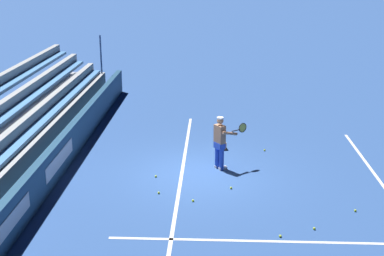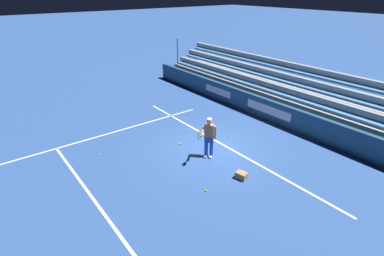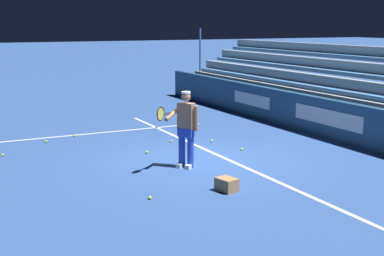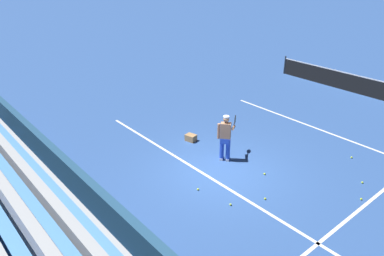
{
  "view_description": "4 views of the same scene",
  "coord_description": "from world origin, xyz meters",
  "px_view_note": "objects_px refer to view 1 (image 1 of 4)",
  "views": [
    {
      "loc": [
        15.43,
        0.49,
        6.37
      ],
      "look_at": [
        -0.6,
        -0.21,
        1.3
      ],
      "focal_mm": 50.0,
      "sensor_mm": 36.0,
      "label": 1
    },
    {
      "loc": [
        -8.52,
        7.74,
        6.4
      ],
      "look_at": [
        0.03,
        1.18,
        1.28
      ],
      "focal_mm": 28.0,
      "sensor_mm": 36.0,
      "label": 2
    },
    {
      "loc": [
        -10.93,
        5.76,
        3.21
      ],
      "look_at": [
        -0.41,
        0.51,
        0.88
      ],
      "focal_mm": 50.0,
      "sensor_mm": 36.0,
      "label": 3
    },
    {
      "loc": [
        7.61,
        -7.73,
        6.76
      ],
      "look_at": [
        -1.22,
        -0.19,
        1.25
      ],
      "focal_mm": 35.0,
      "sensor_mm": 36.0,
      "label": 4
    }
  ],
  "objects_px": {
    "tennis_ball_near_player": "(159,193)",
    "tennis_ball_toward_net": "(231,188)",
    "tennis_player": "(220,142)",
    "tennis_ball_by_box": "(156,176)",
    "ball_box_cardboard": "(221,145)",
    "tennis_ball_stray_back": "(193,201)",
    "tennis_ball_far_left": "(280,236)",
    "tennis_ball_on_baseline": "(265,150)",
    "tennis_ball_midcourt": "(355,211)",
    "tennis_ball_far_right": "(314,229)"
  },
  "relations": [
    {
      "from": "tennis_player",
      "to": "tennis_ball_near_player",
      "type": "bearing_deg",
      "value": -41.36
    },
    {
      "from": "tennis_ball_near_player",
      "to": "tennis_ball_far_left",
      "type": "bearing_deg",
      "value": 53.41
    },
    {
      "from": "tennis_ball_midcourt",
      "to": "tennis_ball_far_left",
      "type": "distance_m",
      "value": 2.59
    },
    {
      "from": "tennis_ball_midcourt",
      "to": "tennis_ball_by_box",
      "type": "distance_m",
      "value": 5.91
    },
    {
      "from": "tennis_ball_stray_back",
      "to": "tennis_ball_near_player",
      "type": "bearing_deg",
      "value": -115.48
    },
    {
      "from": "ball_box_cardboard",
      "to": "tennis_ball_stray_back",
      "type": "xyz_separation_m",
      "value": [
        4.39,
        -0.8,
        -0.1
      ]
    },
    {
      "from": "tennis_ball_on_baseline",
      "to": "tennis_ball_stray_back",
      "type": "relative_size",
      "value": 1.0
    },
    {
      "from": "tennis_ball_on_baseline",
      "to": "tennis_ball_far_left",
      "type": "bearing_deg",
      "value": -1.36
    },
    {
      "from": "tennis_ball_midcourt",
      "to": "tennis_ball_toward_net",
      "type": "distance_m",
      "value": 3.51
    },
    {
      "from": "tennis_ball_far_left",
      "to": "tennis_ball_on_baseline",
      "type": "bearing_deg",
      "value": 178.64
    },
    {
      "from": "tennis_player",
      "to": "tennis_ball_far_left",
      "type": "distance_m",
      "value": 4.66
    },
    {
      "from": "tennis_ball_on_baseline",
      "to": "tennis_ball_by_box",
      "type": "distance_m",
      "value": 4.34
    },
    {
      "from": "tennis_player",
      "to": "tennis_ball_far_left",
      "type": "xyz_separation_m",
      "value": [
        4.35,
        1.42,
        -0.86
      ]
    },
    {
      "from": "ball_box_cardboard",
      "to": "tennis_ball_by_box",
      "type": "relative_size",
      "value": 6.06
    },
    {
      "from": "ball_box_cardboard",
      "to": "tennis_ball_toward_net",
      "type": "distance_m",
      "value": 3.5
    },
    {
      "from": "tennis_player",
      "to": "tennis_ball_stray_back",
      "type": "xyz_separation_m",
      "value": [
        2.47,
        -0.76,
        -0.86
      ]
    },
    {
      "from": "tennis_ball_near_player",
      "to": "tennis_ball_toward_net",
      "type": "xyz_separation_m",
      "value": [
        -0.43,
        2.07,
        0.0
      ]
    },
    {
      "from": "tennis_ball_on_baseline",
      "to": "tennis_ball_by_box",
      "type": "bearing_deg",
      "value": -54.51
    },
    {
      "from": "tennis_ball_near_player",
      "to": "tennis_ball_stray_back",
      "type": "distance_m",
      "value": 1.1
    },
    {
      "from": "tennis_ball_on_baseline",
      "to": "tennis_ball_toward_net",
      "type": "bearing_deg",
      "value": -20.83
    },
    {
      "from": "tennis_ball_on_baseline",
      "to": "tennis_ball_toward_net",
      "type": "height_order",
      "value": "same"
    },
    {
      "from": "tennis_ball_far_right",
      "to": "tennis_ball_far_left",
      "type": "height_order",
      "value": "same"
    },
    {
      "from": "tennis_ball_far_right",
      "to": "tennis_ball_toward_net",
      "type": "relative_size",
      "value": 1.0
    },
    {
      "from": "ball_box_cardboard",
      "to": "tennis_ball_near_player",
      "type": "relative_size",
      "value": 6.06
    },
    {
      "from": "tennis_ball_by_box",
      "to": "tennis_ball_stray_back",
      "type": "distance_m",
      "value": 2.07
    },
    {
      "from": "tennis_player",
      "to": "tennis_ball_on_baseline",
      "type": "height_order",
      "value": "tennis_player"
    },
    {
      "from": "ball_box_cardboard",
      "to": "tennis_ball_midcourt",
      "type": "xyz_separation_m",
      "value": [
        4.81,
        3.51,
        -0.1
      ]
    },
    {
      "from": "ball_box_cardboard",
      "to": "tennis_ball_by_box",
      "type": "xyz_separation_m",
      "value": [
        2.72,
        -2.02,
        -0.1
      ]
    },
    {
      "from": "tennis_ball_toward_net",
      "to": "ball_box_cardboard",
      "type": "bearing_deg",
      "value": -175.63
    },
    {
      "from": "ball_box_cardboard",
      "to": "tennis_ball_on_baseline",
      "type": "relative_size",
      "value": 6.06
    },
    {
      "from": "tennis_ball_near_player",
      "to": "tennis_ball_by_box",
      "type": "xyz_separation_m",
      "value": [
        -1.2,
        -0.21,
        0.0
      ]
    },
    {
      "from": "tennis_ball_midcourt",
      "to": "tennis_ball_far_left",
      "type": "relative_size",
      "value": 1.0
    },
    {
      "from": "tennis_ball_on_baseline",
      "to": "tennis_ball_far_left",
      "type": "distance_m",
      "value": 6.08
    },
    {
      "from": "tennis_player",
      "to": "tennis_ball_by_box",
      "type": "height_order",
      "value": "tennis_player"
    },
    {
      "from": "tennis_ball_by_box",
      "to": "tennis_ball_on_baseline",
      "type": "bearing_deg",
      "value": 125.49
    },
    {
      "from": "ball_box_cardboard",
      "to": "tennis_ball_far_right",
      "type": "xyz_separation_m",
      "value": [
        5.86,
        2.26,
        -0.1
      ]
    },
    {
      "from": "tennis_ball_on_baseline",
      "to": "tennis_ball_by_box",
      "type": "relative_size",
      "value": 1.0
    },
    {
      "from": "tennis_player",
      "to": "tennis_ball_by_box",
      "type": "relative_size",
      "value": 25.98
    },
    {
      "from": "tennis_ball_by_box",
      "to": "tennis_ball_far_left",
      "type": "xyz_separation_m",
      "value": [
        3.56,
        3.39,
        0.0
      ]
    },
    {
      "from": "ball_box_cardboard",
      "to": "tennis_ball_stray_back",
      "type": "relative_size",
      "value": 6.06
    },
    {
      "from": "tennis_ball_far_right",
      "to": "tennis_ball_near_player",
      "type": "xyz_separation_m",
      "value": [
        -1.94,
        -4.06,
        0.0
      ]
    },
    {
      "from": "tennis_ball_stray_back",
      "to": "tennis_ball_by_box",
      "type": "bearing_deg",
      "value": -144.19
    },
    {
      "from": "tennis_player",
      "to": "ball_box_cardboard",
      "type": "height_order",
      "value": "tennis_player"
    },
    {
      "from": "ball_box_cardboard",
      "to": "tennis_ball_midcourt",
      "type": "distance_m",
      "value": 5.96
    },
    {
      "from": "tennis_ball_stray_back",
      "to": "tennis_ball_midcourt",
      "type": "bearing_deg",
      "value": 84.44
    },
    {
      "from": "tennis_ball_stray_back",
      "to": "tennis_ball_far_left",
      "type": "xyz_separation_m",
      "value": [
        1.88,
        2.18,
        0.0
      ]
    },
    {
      "from": "tennis_ball_near_player",
      "to": "ball_box_cardboard",
      "type": "bearing_deg",
      "value": 155.31
    },
    {
      "from": "ball_box_cardboard",
      "to": "tennis_ball_far_right",
      "type": "height_order",
      "value": "ball_box_cardboard"
    },
    {
      "from": "tennis_ball_far_right",
      "to": "tennis_ball_far_left",
      "type": "relative_size",
      "value": 1.0
    },
    {
      "from": "tennis_player",
      "to": "tennis_ball_stray_back",
      "type": "height_order",
      "value": "tennis_player"
    }
  ]
}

